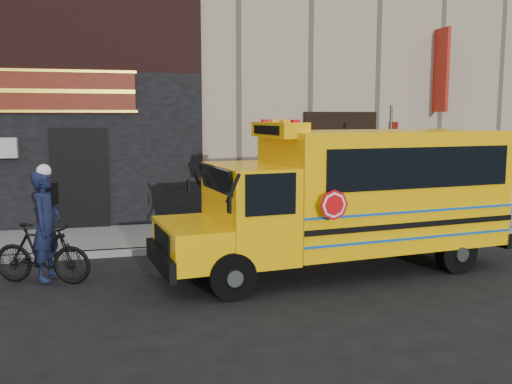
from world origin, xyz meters
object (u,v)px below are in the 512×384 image
object	(u,v)px
cyclist	(47,228)
bicycle	(42,254)
school_bus	(353,194)
sign_pole	(390,165)

from	to	relation	value
cyclist	bicycle	bearing A→B (deg)	150.41
school_bus	sign_pole	bearing A→B (deg)	51.27
school_bus	bicycle	world-z (taller)	school_bus
school_bus	bicycle	distance (m)	5.95
sign_pole	bicycle	distance (m)	8.50
bicycle	sign_pole	bearing A→B (deg)	-51.69
bicycle	cyclist	size ratio (longest dim) A/B	0.91
bicycle	cyclist	distance (m)	0.47
school_bus	sign_pole	distance (m)	3.59
sign_pole	cyclist	xyz separation A→B (m)	(-8.00, -2.21, -0.80)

